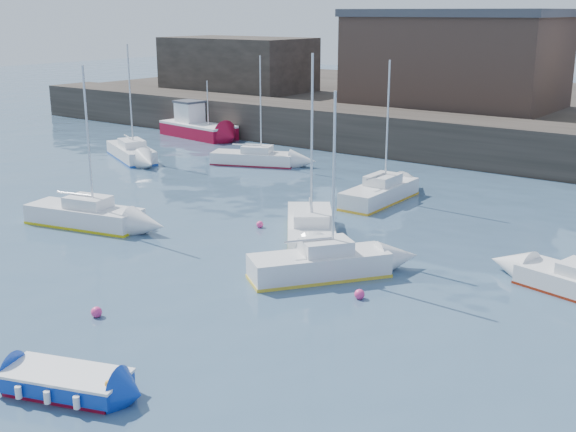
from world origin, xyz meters
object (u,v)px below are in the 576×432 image
Objects in this scene: sailboat_c at (320,264)px; sailboat_f at (380,192)px; blue_dinghy at (65,381)px; sailboat_e at (131,152)px; buoy_near at (97,317)px; sailboat_b at (311,229)px; buoy_mid at (359,299)px; sailboat_a at (85,215)px; fishing_boat at (196,126)px; buoy_far at (260,228)px; sailboat_h at (254,158)px.

sailboat_f is at bearing 108.18° from sailboat_c.
sailboat_c reaches higher than blue_dinghy.
sailboat_e is 28.20m from buoy_near.
sailboat_b is 7.23m from buoy_mid.
sailboat_b is at bearing 24.02° from sailboat_a.
sailboat_e is (-10.88, 12.82, -0.02)m from sailboat_a.
sailboat_b reaches higher than sailboat_e.
buoy_near is 1.00× the size of buoy_mid.
sailboat_e is 20.88× the size of buoy_near.
sailboat_c is at bearing -38.79° from fishing_boat.
fishing_boat is 1.03× the size of sailboat_c.
sailboat_c is 21.22× the size of buoy_far.
sailboat_b reaches higher than sailboat_c.
sailboat_e is at bearing 158.85° from sailboat_b.
sailboat_b reaches higher than buoy_near.
sailboat_a reaches higher than sailboat_f.
sailboat_c is 22.27m from sailboat_h.
buoy_near is 11.96m from buoy_far.
fishing_boat is 27.41m from buoy_far.
sailboat_c is 0.91× the size of sailboat_e.
sailboat_f is at bearing 53.21° from sailboat_a.
fishing_boat is at bearing 142.35° from buoy_mid.
blue_dinghy is at bearing -45.07° from sailboat_e.
sailboat_h is (-2.54, 16.44, -0.07)m from sailboat_a.
blue_dinghy is 16.73m from sailboat_a.
sailboat_h is at bearing 23.51° from sailboat_e.
blue_dinghy is at bearing -60.76° from sailboat_h.
fishing_boat is 37.24m from buoy_mid.
sailboat_b is 22.75m from sailboat_e.
buoy_far is (-5.58, 15.71, -0.38)m from blue_dinghy.
buoy_near is at bearing -90.67° from sailboat_f.
sailboat_c reaches higher than buoy_near.
sailboat_h reaches higher than blue_dinghy.
fishing_boat is 10.20m from sailboat_e.
sailboat_h is 24.71m from buoy_mid.
buoy_near is at bearing -36.82° from sailboat_a.
buoy_far is at bearing 147.25° from sailboat_c.
sailboat_e is (-23.61, 23.67, 0.15)m from blue_dinghy.
buoy_mid is (6.52, 6.80, 0.00)m from buoy_near.
buoy_mid is (5.44, -4.74, -0.55)m from sailboat_b.
fishing_boat is 0.89× the size of sailboat_b.
sailboat_b is 1.15× the size of sailboat_h.
sailboat_a is at bearing -58.79° from fishing_boat.
fishing_boat is (-26.44, 33.47, 0.55)m from blue_dinghy.
sailboat_h is 26.18m from buoy_near.
sailboat_c is at bearing -26.26° from sailboat_e.
sailboat_h is at bearing 116.79° from buoy_near.
sailboat_c is at bearing -71.82° from sailboat_f.
buoy_near is at bearing 131.55° from blue_dinghy.
sailboat_e reaches higher than fishing_boat.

